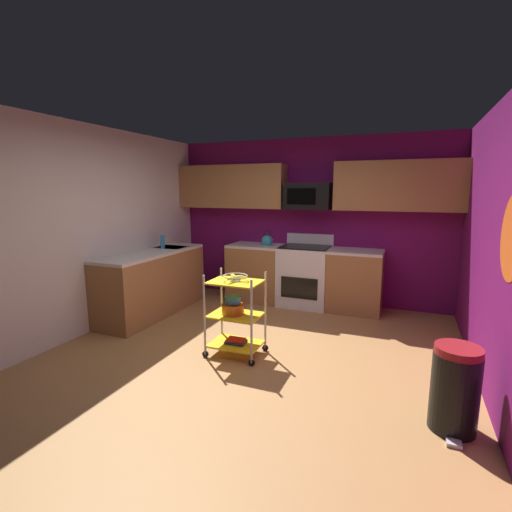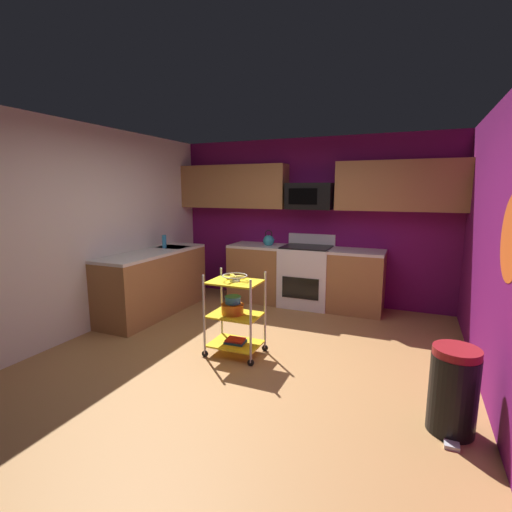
{
  "view_description": "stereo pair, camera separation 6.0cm",
  "coord_description": "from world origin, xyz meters",
  "px_view_note": "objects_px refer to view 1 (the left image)",
  "views": [
    {
      "loc": [
        1.5,
        -3.47,
        1.79
      ],
      "look_at": [
        -0.09,
        0.41,
        1.05
      ],
      "focal_mm": 26.21,
      "sensor_mm": 36.0,
      "label": 1
    },
    {
      "loc": [
        1.55,
        -3.45,
        1.79
      ],
      "look_at": [
        -0.09,
        0.41,
        1.05
      ],
      "focal_mm": 26.21,
      "sensor_mm": 36.0,
      "label": 2
    }
  ],
  "objects_px": {
    "rolling_cart": "(236,315)",
    "mixing_bowl_large": "(233,309)",
    "trash_can": "(455,389)",
    "oven_range": "(305,275)",
    "book_stack": "(236,341)",
    "microwave": "(308,196)",
    "mixing_bowl_small": "(233,300)",
    "fruit_bowl": "(235,277)",
    "dish_soap_bottle": "(163,242)",
    "kettle": "(267,240)"
  },
  "relations": [
    {
      "from": "microwave",
      "to": "kettle",
      "type": "bearing_deg",
      "value": -170.26
    },
    {
      "from": "mixing_bowl_small",
      "to": "kettle",
      "type": "bearing_deg",
      "value": 100.39
    },
    {
      "from": "mixing_bowl_large",
      "to": "fruit_bowl",
      "type": "bearing_deg",
      "value": -0.0
    },
    {
      "from": "rolling_cart",
      "to": "mixing_bowl_large",
      "type": "relative_size",
      "value": 3.63
    },
    {
      "from": "microwave",
      "to": "fruit_bowl",
      "type": "relative_size",
      "value": 2.57
    },
    {
      "from": "microwave",
      "to": "mixing_bowl_small",
      "type": "xyz_separation_m",
      "value": [
        -0.26,
        -2.15,
        -1.08
      ]
    },
    {
      "from": "mixing_bowl_large",
      "to": "oven_range",
      "type": "bearing_deg",
      "value": 82.85
    },
    {
      "from": "oven_range",
      "to": "kettle",
      "type": "bearing_deg",
      "value": -179.65
    },
    {
      "from": "microwave",
      "to": "dish_soap_bottle",
      "type": "xyz_separation_m",
      "value": [
        -1.99,
        -1.01,
        -0.68
      ]
    },
    {
      "from": "microwave",
      "to": "rolling_cart",
      "type": "bearing_deg",
      "value": -95.96
    },
    {
      "from": "oven_range",
      "to": "microwave",
      "type": "distance_m",
      "value": 1.23
    },
    {
      "from": "mixing_bowl_small",
      "to": "rolling_cart",
      "type": "bearing_deg",
      "value": -19.16
    },
    {
      "from": "mixing_bowl_large",
      "to": "trash_can",
      "type": "bearing_deg",
      "value": -15.15
    },
    {
      "from": "fruit_bowl",
      "to": "mixing_bowl_small",
      "type": "relative_size",
      "value": 1.49
    },
    {
      "from": "mixing_bowl_small",
      "to": "book_stack",
      "type": "distance_m",
      "value": 0.47
    },
    {
      "from": "mixing_bowl_large",
      "to": "book_stack",
      "type": "xyz_separation_m",
      "value": [
        0.03,
        0.0,
        -0.37
      ]
    },
    {
      "from": "mixing_bowl_large",
      "to": "rolling_cart",
      "type": "bearing_deg",
      "value": -0.0
    },
    {
      "from": "rolling_cart",
      "to": "trash_can",
      "type": "height_order",
      "value": "rolling_cart"
    },
    {
      "from": "oven_range",
      "to": "rolling_cart",
      "type": "bearing_deg",
      "value": -96.28
    },
    {
      "from": "oven_range",
      "to": "dish_soap_bottle",
      "type": "xyz_separation_m",
      "value": [
        -1.99,
        -0.91,
        0.54
      ]
    },
    {
      "from": "trash_can",
      "to": "microwave",
      "type": "bearing_deg",
      "value": 124.16
    },
    {
      "from": "trash_can",
      "to": "mixing_bowl_large",
      "type": "bearing_deg",
      "value": 164.85
    },
    {
      "from": "oven_range",
      "to": "fruit_bowl",
      "type": "distance_m",
      "value": 2.11
    },
    {
      "from": "rolling_cart",
      "to": "fruit_bowl",
      "type": "distance_m",
      "value": 0.42
    },
    {
      "from": "book_stack",
      "to": "trash_can",
      "type": "xyz_separation_m",
      "value": [
        2.08,
        -0.57,
        0.18
      ]
    },
    {
      "from": "oven_range",
      "to": "dish_soap_bottle",
      "type": "bearing_deg",
      "value": -155.47
    },
    {
      "from": "microwave",
      "to": "trash_can",
      "type": "bearing_deg",
      "value": -55.84
    },
    {
      "from": "kettle",
      "to": "microwave",
      "type": "bearing_deg",
      "value": 9.74
    },
    {
      "from": "fruit_bowl",
      "to": "mixing_bowl_large",
      "type": "xyz_separation_m",
      "value": [
        -0.03,
        0.0,
        -0.36
      ]
    },
    {
      "from": "dish_soap_bottle",
      "to": "trash_can",
      "type": "bearing_deg",
      "value": -24.11
    },
    {
      "from": "oven_range",
      "to": "book_stack",
      "type": "relative_size",
      "value": 4.87
    },
    {
      "from": "fruit_bowl",
      "to": "mixing_bowl_small",
      "type": "xyz_separation_m",
      "value": [
        -0.03,
        0.01,
        -0.26
      ]
    },
    {
      "from": "mixing_bowl_large",
      "to": "kettle",
      "type": "distance_m",
      "value": 2.14
    },
    {
      "from": "book_stack",
      "to": "microwave",
      "type": "bearing_deg",
      "value": 84.04
    },
    {
      "from": "book_stack",
      "to": "trash_can",
      "type": "bearing_deg",
      "value": -15.37
    },
    {
      "from": "microwave",
      "to": "trash_can",
      "type": "height_order",
      "value": "microwave"
    },
    {
      "from": "rolling_cart",
      "to": "dish_soap_bottle",
      "type": "bearing_deg",
      "value": 146.94
    },
    {
      "from": "mixing_bowl_small",
      "to": "trash_can",
      "type": "bearing_deg",
      "value": -15.43
    },
    {
      "from": "mixing_bowl_small",
      "to": "book_stack",
      "type": "relative_size",
      "value": 0.81
    },
    {
      "from": "mixing_bowl_small",
      "to": "book_stack",
      "type": "height_order",
      "value": "mixing_bowl_small"
    },
    {
      "from": "mixing_bowl_large",
      "to": "kettle",
      "type": "xyz_separation_m",
      "value": [
        -0.37,
        2.05,
        0.48
      ]
    },
    {
      "from": "microwave",
      "to": "book_stack",
      "type": "relative_size",
      "value": 3.1
    },
    {
      "from": "mixing_bowl_small",
      "to": "kettle",
      "type": "distance_m",
      "value": 2.11
    },
    {
      "from": "microwave",
      "to": "mixing_bowl_small",
      "type": "distance_m",
      "value": 2.42
    },
    {
      "from": "kettle",
      "to": "dish_soap_bottle",
      "type": "height_order",
      "value": "kettle"
    },
    {
      "from": "oven_range",
      "to": "book_stack",
      "type": "height_order",
      "value": "oven_range"
    },
    {
      "from": "kettle",
      "to": "dish_soap_bottle",
      "type": "xyz_separation_m",
      "value": [
        -1.36,
        -0.9,
        0.02
      ]
    },
    {
      "from": "microwave",
      "to": "rolling_cart",
      "type": "height_order",
      "value": "microwave"
    },
    {
      "from": "book_stack",
      "to": "dish_soap_bottle",
      "type": "height_order",
      "value": "dish_soap_bottle"
    },
    {
      "from": "mixing_bowl_small",
      "to": "book_stack",
      "type": "bearing_deg",
      "value": -19.16
    }
  ]
}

